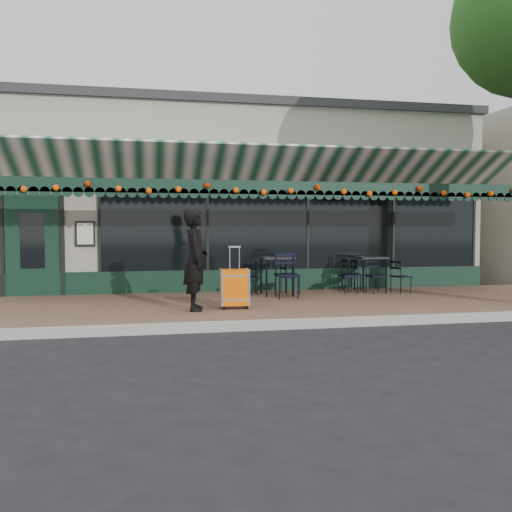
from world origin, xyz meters
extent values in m
plane|color=black|center=(0.00, 0.00, 0.00)|extent=(80.00, 80.00, 0.00)
cube|color=brown|center=(0.00, 2.00, 0.07)|extent=(18.00, 4.00, 0.15)
cube|color=#9E9E99|center=(0.00, -0.08, 0.07)|extent=(18.00, 0.16, 0.15)
cube|color=gray|center=(0.00, 8.00, 2.25)|extent=(12.00, 8.00, 4.50)
cube|color=black|center=(1.20, 3.98, 1.65)|extent=(9.20, 0.04, 2.00)
cube|color=black|center=(-4.80, 3.98, 1.25)|extent=(1.10, 0.07, 2.20)
cube|color=silver|center=(-3.70, 3.94, 1.50)|extent=(0.42, 0.04, 0.55)
cube|color=black|center=(0.00, 2.52, 2.46)|extent=(12.00, 0.03, 0.28)
cylinder|color=#FF4908|center=(0.00, 2.46, 2.44)|extent=(11.60, 0.12, 0.12)
imported|color=black|center=(-1.52, 1.20, 1.06)|extent=(0.48, 0.69, 1.82)
cube|color=#EC6207|center=(-0.80, 1.24, 0.55)|extent=(0.50, 0.29, 0.66)
cube|color=black|center=(-0.80, 1.24, 0.18)|extent=(0.50, 0.29, 0.07)
cube|color=silver|center=(-0.80, 1.24, 1.08)|extent=(0.22, 0.04, 0.41)
cube|color=black|center=(2.72, 3.32, 0.94)|extent=(0.65, 0.65, 0.04)
cylinder|color=black|center=(2.45, 3.05, 0.53)|extent=(0.03, 0.03, 0.76)
cylinder|color=black|center=(2.99, 3.05, 0.53)|extent=(0.03, 0.03, 0.76)
cylinder|color=black|center=(2.45, 3.59, 0.53)|extent=(0.03, 0.03, 0.76)
cylinder|color=black|center=(2.99, 3.59, 0.53)|extent=(0.03, 0.03, 0.76)
cube|color=black|center=(0.42, 3.06, 0.98)|extent=(0.69, 0.69, 0.05)
cylinder|color=black|center=(0.13, 2.77, 0.55)|extent=(0.03, 0.03, 0.80)
cylinder|color=black|center=(0.71, 2.77, 0.55)|extent=(0.03, 0.03, 0.80)
cylinder|color=black|center=(0.13, 3.34, 0.55)|extent=(0.03, 0.03, 0.80)
cylinder|color=black|center=(0.71, 3.34, 0.55)|extent=(0.03, 0.03, 0.80)
camera|label=1|loc=(-2.34, -8.47, 1.63)|focal=38.00mm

